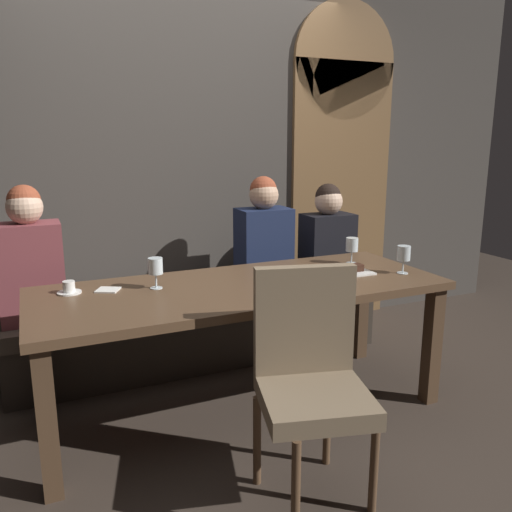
{
  "coord_description": "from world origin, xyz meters",
  "views": [
    {
      "loc": [
        -1.02,
        -2.48,
        1.52
      ],
      "look_at": [
        0.17,
        0.2,
        0.84
      ],
      "focal_mm": 36.35,
      "sensor_mm": 36.0,
      "label": 1
    }
  ],
  "objects_px": {
    "chair_near_side": "(310,369)",
    "diner_redhead": "(30,258)",
    "wine_glass_end_right": "(404,254)",
    "dessert_plate": "(354,270)",
    "diner_far_end": "(327,238)",
    "dining_table": "(243,300)",
    "wine_glass_center_front": "(352,246)",
    "diner_bearded": "(264,238)",
    "wine_glass_far_left": "(155,267)",
    "espresso_cup": "(69,288)",
    "banquette_bench": "(204,331)"
  },
  "relations": [
    {
      "from": "dining_table",
      "to": "espresso_cup",
      "type": "height_order",
      "value": "espresso_cup"
    },
    {
      "from": "dining_table",
      "to": "banquette_bench",
      "type": "distance_m",
      "value": 0.82
    },
    {
      "from": "wine_glass_end_right",
      "to": "espresso_cup",
      "type": "distance_m",
      "value": 1.85
    },
    {
      "from": "wine_glass_far_left",
      "to": "espresso_cup",
      "type": "bearing_deg",
      "value": 167.7
    },
    {
      "from": "wine_glass_end_right",
      "to": "dessert_plate",
      "type": "distance_m",
      "value": 0.3
    },
    {
      "from": "banquette_bench",
      "to": "wine_glass_end_right",
      "type": "xyz_separation_m",
      "value": [
        0.94,
        -0.86,
        0.62
      ]
    },
    {
      "from": "dining_table",
      "to": "diner_far_end",
      "type": "bearing_deg",
      "value": 36.09
    },
    {
      "from": "wine_glass_far_left",
      "to": "wine_glass_end_right",
      "type": "distance_m",
      "value": 1.41
    },
    {
      "from": "dining_table",
      "to": "diner_redhead",
      "type": "bearing_deg",
      "value": 145.48
    },
    {
      "from": "banquette_bench",
      "to": "diner_redhead",
      "type": "height_order",
      "value": "diner_redhead"
    },
    {
      "from": "wine_glass_far_left",
      "to": "wine_glass_center_front",
      "type": "bearing_deg",
      "value": 2.2
    },
    {
      "from": "chair_near_side",
      "to": "espresso_cup",
      "type": "relative_size",
      "value": 8.17
    },
    {
      "from": "dessert_plate",
      "to": "espresso_cup",
      "type": "bearing_deg",
      "value": 171.17
    },
    {
      "from": "dining_table",
      "to": "diner_bearded",
      "type": "distance_m",
      "value": 0.86
    },
    {
      "from": "espresso_cup",
      "to": "dining_table",
      "type": "bearing_deg",
      "value": -13.66
    },
    {
      "from": "wine_glass_end_right",
      "to": "dessert_plate",
      "type": "xyz_separation_m",
      "value": [
        -0.25,
        0.13,
        -0.1
      ]
    },
    {
      "from": "wine_glass_far_left",
      "to": "dessert_plate",
      "type": "xyz_separation_m",
      "value": [
        1.14,
        -0.15,
        -0.1
      ]
    },
    {
      "from": "wine_glass_center_front",
      "to": "dessert_plate",
      "type": "relative_size",
      "value": 0.86
    },
    {
      "from": "wine_glass_center_front",
      "to": "wine_glass_end_right",
      "type": "distance_m",
      "value": 0.35
    },
    {
      "from": "dining_table",
      "to": "wine_glass_center_front",
      "type": "bearing_deg",
      "value": 11.62
    },
    {
      "from": "dessert_plate",
      "to": "diner_redhead",
      "type": "bearing_deg",
      "value": 156.71
    },
    {
      "from": "diner_bearded",
      "to": "chair_near_side",
      "type": "bearing_deg",
      "value": -107.16
    },
    {
      "from": "diner_bearded",
      "to": "wine_glass_end_right",
      "type": "distance_m",
      "value": 1.0
    },
    {
      "from": "chair_near_side",
      "to": "diner_redhead",
      "type": "bearing_deg",
      "value": 126.08
    },
    {
      "from": "banquette_bench",
      "to": "chair_near_side",
      "type": "height_order",
      "value": "chair_near_side"
    },
    {
      "from": "dining_table",
      "to": "wine_glass_end_right",
      "type": "bearing_deg",
      "value": -9.64
    },
    {
      "from": "dining_table",
      "to": "diner_bearded",
      "type": "xyz_separation_m",
      "value": [
        0.45,
        0.71,
        0.18
      ]
    },
    {
      "from": "diner_far_end",
      "to": "wine_glass_end_right",
      "type": "distance_m",
      "value": 0.86
    },
    {
      "from": "dessert_plate",
      "to": "dining_table",
      "type": "bearing_deg",
      "value": 177.37
    },
    {
      "from": "diner_far_end",
      "to": "chair_near_side",
      "type": "bearing_deg",
      "value": -123.76
    },
    {
      "from": "chair_near_side",
      "to": "diner_redhead",
      "type": "distance_m",
      "value": 1.8
    },
    {
      "from": "diner_far_end",
      "to": "dessert_plate",
      "type": "bearing_deg",
      "value": -109.87
    },
    {
      "from": "wine_glass_far_left",
      "to": "chair_near_side",
      "type": "bearing_deg",
      "value": -61.81
    },
    {
      "from": "diner_far_end",
      "to": "wine_glass_center_front",
      "type": "height_order",
      "value": "diner_far_end"
    },
    {
      "from": "banquette_bench",
      "to": "wine_glass_center_front",
      "type": "xyz_separation_m",
      "value": [
        0.81,
        -0.53,
        0.62
      ]
    },
    {
      "from": "chair_near_side",
      "to": "diner_far_end",
      "type": "distance_m",
      "value": 1.73
    },
    {
      "from": "diner_bearded",
      "to": "diner_far_end",
      "type": "height_order",
      "value": "diner_bearded"
    },
    {
      "from": "banquette_bench",
      "to": "diner_redhead",
      "type": "bearing_deg",
      "value": 179.18
    },
    {
      "from": "espresso_cup",
      "to": "dessert_plate",
      "type": "distance_m",
      "value": 1.58
    },
    {
      "from": "diner_far_end",
      "to": "wine_glass_end_right",
      "type": "height_order",
      "value": "diner_far_end"
    },
    {
      "from": "wine_glass_center_front",
      "to": "espresso_cup",
      "type": "bearing_deg",
      "value": 178.47
    },
    {
      "from": "diner_bearded",
      "to": "wine_glass_far_left",
      "type": "bearing_deg",
      "value": -146.56
    },
    {
      "from": "wine_glass_end_right",
      "to": "dessert_plate",
      "type": "relative_size",
      "value": 0.86
    },
    {
      "from": "chair_near_side",
      "to": "espresso_cup",
      "type": "height_order",
      "value": "chair_near_side"
    },
    {
      "from": "chair_near_side",
      "to": "wine_glass_end_right",
      "type": "xyz_separation_m",
      "value": [
        0.93,
        0.56,
        0.29
      ]
    },
    {
      "from": "wine_glass_end_right",
      "to": "diner_bearded",
      "type": "bearing_deg",
      "value": 119.59
    },
    {
      "from": "banquette_bench",
      "to": "wine_glass_end_right",
      "type": "height_order",
      "value": "wine_glass_end_right"
    },
    {
      "from": "diner_bearded",
      "to": "wine_glass_far_left",
      "type": "height_order",
      "value": "diner_bearded"
    },
    {
      "from": "diner_redhead",
      "to": "diner_far_end",
      "type": "bearing_deg",
      "value": -0.44
    },
    {
      "from": "wine_glass_center_front",
      "to": "dessert_plate",
      "type": "height_order",
      "value": "wine_glass_center_front"
    }
  ]
}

